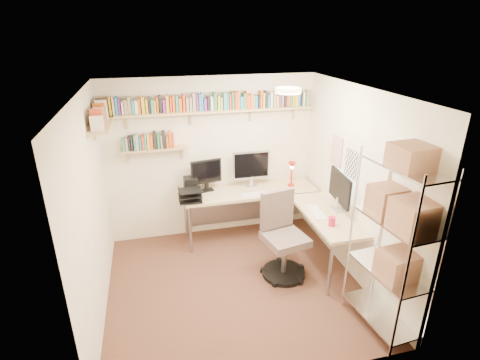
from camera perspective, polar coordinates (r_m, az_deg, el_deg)
ground at (r=5.11m, az=-0.85°, el=-15.66°), size 3.20×3.20×0.00m
room_shell at (r=4.33m, az=-0.91°, el=0.74°), size 3.24×3.04×2.52m
wall_shelves at (r=5.36m, az=-8.69°, el=10.10°), size 3.12×1.09×0.80m
corner_desk at (r=5.59m, az=3.12°, el=-2.57°), size 2.27×2.04×1.39m
office_chair at (r=5.08m, az=6.47°, el=-9.27°), size 0.62×0.62×1.16m
wire_rack at (r=4.04m, az=23.22°, el=-5.79°), size 0.50×0.91×2.15m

